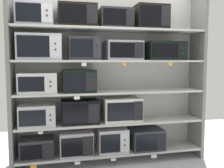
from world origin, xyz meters
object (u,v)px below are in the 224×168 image
Objects in this scene: microwave_7 at (38,83)px; microwave_13 at (35,15)px; microwave_2 at (112,139)px; microwave_4 at (38,115)px; microwave_14 at (77,16)px; microwave_15 at (116,19)px; microwave_1 at (76,142)px; microwave_3 at (146,138)px; microwave_10 at (84,49)px; microwave_16 at (150,18)px; microwave_9 at (40,47)px; microwave_12 at (164,51)px; microwave_6 at (122,109)px; microwave_8 at (79,81)px; microwave_11 at (123,51)px; microwave_0 at (37,148)px; microwave_5 at (80,111)px.

microwave_13 is (-0.02, -0.00, 0.89)m from microwave_7.
microwave_2 is 0.91× the size of microwave_4.
microwave_4 is at bearing 179.97° from microwave_14.
microwave_14 is at bearing -180.00° from microwave_15.
microwave_1 is 1.05m from microwave_3.
microwave_10 is 0.91× the size of microwave_16.
microwave_9 reaches higher than microwave_12.
microwave_4 is 0.86× the size of microwave_6.
microwave_8 is 1.07× the size of microwave_10.
microwave_16 is at bearing -0.00° from microwave_14.
microwave_7 is 0.89× the size of microwave_12.
microwave_11 is 0.79m from microwave_14.
microwave_12 is 1.35m from microwave_14.
microwave_13 is at bearing -179.98° from microwave_1.
microwave_7 is at bearing 1.19° from microwave_13.
microwave_15 is at bearing 0.00° from microwave_13.
microwave_15 reaches higher than microwave_1.
microwave_9 is 1.11m from microwave_15.
microwave_8 reaches higher than microwave_4.
microwave_0 is at bearing -180.00° from microwave_12.
microwave_5 is at bearing 179.98° from microwave_15.
microwave_10 is at bearing -0.03° from microwave_8.
microwave_14 is at bearing -180.00° from microwave_11.
microwave_9 is 1.12× the size of microwave_11.
microwave_10 is (0.63, -0.00, 0.89)m from microwave_4.
microwave_10 is 1.18m from microwave_12.
microwave_10 reaches higher than microwave_1.
microwave_5 is 1.68m from microwave_16.
microwave_4 is (-1.02, 0.00, 0.41)m from microwave_2.
microwave_8 is 1.01m from microwave_15.
microwave_16 is (1.05, -0.00, 0.02)m from microwave_14.
microwave_1 is at bearing 0.02° from microwave_13.
microwave_10 is 0.61m from microwave_15.
microwave_15 is (-0.47, 0.00, 1.75)m from microwave_3.
microwave_15 reaches higher than microwave_2.
microwave_7 is 0.98× the size of microwave_14.
microwave_9 is at bearing -0.06° from microwave_13.
microwave_1 is 0.89× the size of microwave_14.
microwave_11 is at bearing -0.02° from microwave_5.
microwave_3 is at bearing -0.01° from microwave_8.
microwave_16 is (1.59, -0.00, 1.35)m from microwave_4.
microwave_0 is 0.80× the size of microwave_6.
microwave_8 is at bearing 179.99° from microwave_3.
microwave_10 is 0.93× the size of microwave_15.
microwave_15 is at bearing -179.99° from microwave_11.
microwave_14 is at bearing -179.48° from microwave_8.
microwave_0 is at bearing 179.99° from microwave_11.
microwave_12 is (0.64, 0.00, 0.85)m from microwave_6.
microwave_6 is 0.96× the size of microwave_9.
microwave_7 is at bearing 179.99° from microwave_6.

